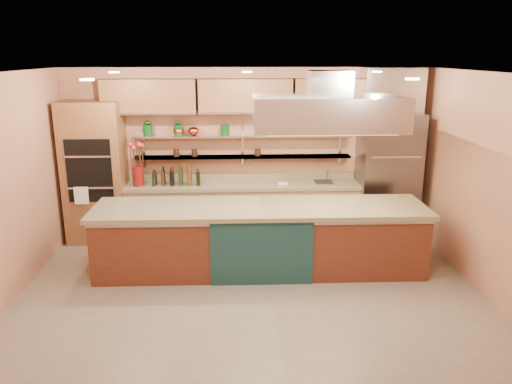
{
  "coord_description": "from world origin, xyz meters",
  "views": [
    {
      "loc": [
        -0.17,
        -5.81,
        3.01
      ],
      "look_at": [
        0.12,
        1.0,
        1.12
      ],
      "focal_mm": 35.0,
      "sensor_mm": 36.0,
      "label": 1
    }
  ],
  "objects_px": {
    "island": "(260,238)",
    "green_canister": "(225,130)",
    "refrigerator": "(387,176)",
    "copper_kettle": "(194,131)",
    "kitchen_scale": "(283,181)",
    "flower_vase": "(138,176)"
  },
  "relations": [
    {
      "from": "flower_vase",
      "to": "refrigerator",
      "type": "bearing_deg",
      "value": -0.14
    },
    {
      "from": "flower_vase",
      "to": "copper_kettle",
      "type": "height_order",
      "value": "copper_kettle"
    },
    {
      "from": "green_canister",
      "to": "flower_vase",
      "type": "bearing_deg",
      "value": -171.21
    },
    {
      "from": "refrigerator",
      "to": "kitchen_scale",
      "type": "distance_m",
      "value": 1.75
    },
    {
      "from": "refrigerator",
      "to": "kitchen_scale",
      "type": "height_order",
      "value": "refrigerator"
    },
    {
      "from": "copper_kettle",
      "to": "refrigerator",
      "type": "bearing_deg",
      "value": -4.11
    },
    {
      "from": "island",
      "to": "kitchen_scale",
      "type": "bearing_deg",
      "value": 71.75
    },
    {
      "from": "flower_vase",
      "to": "kitchen_scale",
      "type": "height_order",
      "value": "flower_vase"
    },
    {
      "from": "island",
      "to": "flower_vase",
      "type": "relative_size",
      "value": 14.06
    },
    {
      "from": "island",
      "to": "green_canister",
      "type": "bearing_deg",
      "value": 108.56
    },
    {
      "from": "refrigerator",
      "to": "copper_kettle",
      "type": "xyz_separation_m",
      "value": [
        -3.2,
        0.23,
        0.74
      ]
    },
    {
      "from": "kitchen_scale",
      "to": "island",
      "type": "bearing_deg",
      "value": -101.04
    },
    {
      "from": "flower_vase",
      "to": "copper_kettle",
      "type": "relative_size",
      "value": 1.78
    },
    {
      "from": "refrigerator",
      "to": "copper_kettle",
      "type": "relative_size",
      "value": 11.53
    },
    {
      "from": "kitchen_scale",
      "to": "copper_kettle",
      "type": "distance_m",
      "value": 1.68
    },
    {
      "from": "island",
      "to": "copper_kettle",
      "type": "height_order",
      "value": "copper_kettle"
    },
    {
      "from": "flower_vase",
      "to": "island",
      "type": "bearing_deg",
      "value": -34.1
    },
    {
      "from": "kitchen_scale",
      "to": "flower_vase",
      "type": "bearing_deg",
      "value": -172.56
    },
    {
      "from": "island",
      "to": "copper_kettle",
      "type": "distance_m",
      "value": 2.26
    },
    {
      "from": "flower_vase",
      "to": "green_canister",
      "type": "distance_m",
      "value": 1.6
    },
    {
      "from": "copper_kettle",
      "to": "green_canister",
      "type": "relative_size",
      "value": 1.07
    },
    {
      "from": "green_canister",
      "to": "copper_kettle",
      "type": "bearing_deg",
      "value": 180.0
    }
  ]
}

